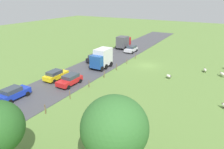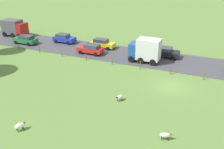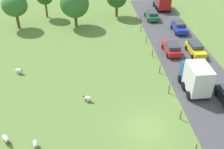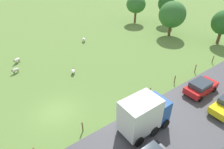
{
  "view_description": "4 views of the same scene",
  "coord_description": "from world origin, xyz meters",
  "px_view_note": "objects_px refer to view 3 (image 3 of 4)",
  "views": [
    {
      "loc": [
        -13.61,
        38.12,
        13.18
      ],
      "look_at": [
        1.76,
        10.89,
        1.34
      ],
      "focal_mm": 33.76,
      "sensor_mm": 36.0,
      "label": 1
    },
    {
      "loc": [
        -30.18,
        -4.62,
        15.18
      ],
      "look_at": [
        -2.58,
        7.13,
        1.54
      ],
      "focal_mm": 42.36,
      "sensor_mm": 36.0,
      "label": 2
    },
    {
      "loc": [
        -5.22,
        -18.78,
        19.17
      ],
      "look_at": [
        -2.7,
        7.53,
        1.7
      ],
      "focal_mm": 42.43,
      "sensor_mm": 36.0,
      "label": 3
    },
    {
      "loc": [
        15.45,
        -4.1,
        14.3
      ],
      "look_at": [
        -1.28,
        8.16,
        0.93
      ],
      "focal_mm": 30.93,
      "sensor_mm": 36.0,
      "label": 4
    }
  ],
  "objects_px": {
    "sheep_0": "(35,144)",
    "car_4": "(172,48)",
    "tree_1": "(75,4)",
    "tree_4": "(15,6)",
    "truck_1": "(196,77)",
    "sheep_3": "(6,138)",
    "car_3": "(196,48)",
    "sheep_1": "(19,70)",
    "car_5": "(179,27)",
    "truck_0": "(162,1)",
    "car_0": "(152,15)",
    "sheep_4": "(88,98)"
  },
  "relations": [
    {
      "from": "sheep_3",
      "to": "sheep_0",
      "type": "bearing_deg",
      "value": -17.56
    },
    {
      "from": "truck_1",
      "to": "car_3",
      "type": "relative_size",
      "value": 1.07
    },
    {
      "from": "truck_0",
      "to": "sheep_4",
      "type": "bearing_deg",
      "value": -118.76
    },
    {
      "from": "tree_4",
      "to": "truck_0",
      "type": "bearing_deg",
      "value": 14.47
    },
    {
      "from": "truck_0",
      "to": "sheep_3",
      "type": "bearing_deg",
      "value": -124.5
    },
    {
      "from": "truck_1",
      "to": "car_5",
      "type": "bearing_deg",
      "value": 78.52
    },
    {
      "from": "sheep_4",
      "to": "car_0",
      "type": "bearing_deg",
      "value": 61.89
    },
    {
      "from": "sheep_0",
      "to": "sheep_3",
      "type": "xyz_separation_m",
      "value": [
        -2.86,
        0.91,
        0.04
      ]
    },
    {
      "from": "truck_1",
      "to": "car_3",
      "type": "xyz_separation_m",
      "value": [
        3.4,
        8.9,
        -1.07
      ]
    },
    {
      "from": "sheep_0",
      "to": "truck_1",
      "type": "height_order",
      "value": "truck_1"
    },
    {
      "from": "car_3",
      "to": "sheep_0",
      "type": "bearing_deg",
      "value": -142.68
    },
    {
      "from": "sheep_0",
      "to": "car_4",
      "type": "bearing_deg",
      "value": 43.2
    },
    {
      "from": "truck_1",
      "to": "car_4",
      "type": "relative_size",
      "value": 1.08
    },
    {
      "from": "tree_1",
      "to": "sheep_3",
      "type": "bearing_deg",
      "value": -102.56
    },
    {
      "from": "sheep_3",
      "to": "car_4",
      "type": "distance_m",
      "value": 25.71
    },
    {
      "from": "sheep_0",
      "to": "car_4",
      "type": "distance_m",
      "value": 24.11
    },
    {
      "from": "sheep_4",
      "to": "truck_0",
      "type": "distance_m",
      "value": 33.28
    },
    {
      "from": "tree_4",
      "to": "car_5",
      "type": "height_order",
      "value": "tree_4"
    },
    {
      "from": "sheep_4",
      "to": "car_0",
      "type": "xyz_separation_m",
      "value": [
        12.71,
        23.79,
        0.42
      ]
    },
    {
      "from": "car_5",
      "to": "tree_1",
      "type": "bearing_deg",
      "value": 166.38
    },
    {
      "from": "sheep_0",
      "to": "truck_0",
      "type": "height_order",
      "value": "truck_0"
    },
    {
      "from": "sheep_1",
      "to": "car_0",
      "type": "distance_m",
      "value": 27.57
    },
    {
      "from": "car_0",
      "to": "sheep_0",
      "type": "bearing_deg",
      "value": -120.3
    },
    {
      "from": "sheep_0",
      "to": "car_0",
      "type": "relative_size",
      "value": 0.26
    },
    {
      "from": "tree_1",
      "to": "truck_0",
      "type": "height_order",
      "value": "tree_1"
    },
    {
      "from": "tree_1",
      "to": "tree_4",
      "type": "distance_m",
      "value": 10.18
    },
    {
      "from": "sheep_3",
      "to": "truck_1",
      "type": "xyz_separation_m",
      "value": [
        20.46,
        6.2,
        1.44
      ]
    },
    {
      "from": "truck_0",
      "to": "car_4",
      "type": "relative_size",
      "value": 1.15
    },
    {
      "from": "sheep_1",
      "to": "sheep_3",
      "type": "bearing_deg",
      "value": -84.7
    },
    {
      "from": "sheep_4",
      "to": "tree_1",
      "type": "relative_size",
      "value": 0.16
    },
    {
      "from": "truck_0",
      "to": "truck_1",
      "type": "xyz_separation_m",
      "value": [
        -3.29,
        -28.36,
        0.15
      ]
    },
    {
      "from": "sheep_3",
      "to": "car_3",
      "type": "relative_size",
      "value": 0.28
    },
    {
      "from": "sheep_3",
      "to": "truck_0",
      "type": "height_order",
      "value": "truck_0"
    },
    {
      "from": "tree_4",
      "to": "car_0",
      "type": "distance_m",
      "value": 24.83
    },
    {
      "from": "tree_4",
      "to": "car_3",
      "type": "xyz_separation_m",
      "value": [
        27.96,
        -12.27,
        -3.22
      ]
    },
    {
      "from": "sheep_1",
      "to": "truck_0",
      "type": "relative_size",
      "value": 0.23
    },
    {
      "from": "sheep_3",
      "to": "truck_1",
      "type": "distance_m",
      "value": 21.43
    },
    {
      "from": "car_3",
      "to": "sheep_3",
      "type": "bearing_deg",
      "value": -147.67
    },
    {
      "from": "tree_1",
      "to": "truck_0",
      "type": "xyz_separation_m",
      "value": [
        17.67,
        7.24,
        -2.3
      ]
    },
    {
      "from": "sheep_0",
      "to": "car_4",
      "type": "xyz_separation_m",
      "value": [
        17.57,
        16.51,
        0.4
      ]
    },
    {
      "from": "sheep_0",
      "to": "tree_1",
      "type": "xyz_separation_m",
      "value": [
        3.22,
        28.23,
        3.63
      ]
    },
    {
      "from": "car_5",
      "to": "sheep_3",
      "type": "bearing_deg",
      "value": -136.05
    },
    {
      "from": "car_4",
      "to": "tree_1",
      "type": "bearing_deg",
      "value": 140.76
    },
    {
      "from": "car_0",
      "to": "truck_0",
      "type": "bearing_deg",
      "value": 58.43
    },
    {
      "from": "sheep_4",
      "to": "truck_1",
      "type": "relative_size",
      "value": 0.23
    },
    {
      "from": "sheep_3",
      "to": "car_5",
      "type": "relative_size",
      "value": 0.29
    },
    {
      "from": "sheep_4",
      "to": "car_5",
      "type": "distance_m",
      "value": 23.88
    },
    {
      "from": "car_4",
      "to": "sheep_3",
      "type": "bearing_deg",
      "value": -142.65
    },
    {
      "from": "sheep_1",
      "to": "sheep_3",
      "type": "relative_size",
      "value": 0.93
    },
    {
      "from": "sheep_1",
      "to": "tree_1",
      "type": "relative_size",
      "value": 0.17
    }
  ]
}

